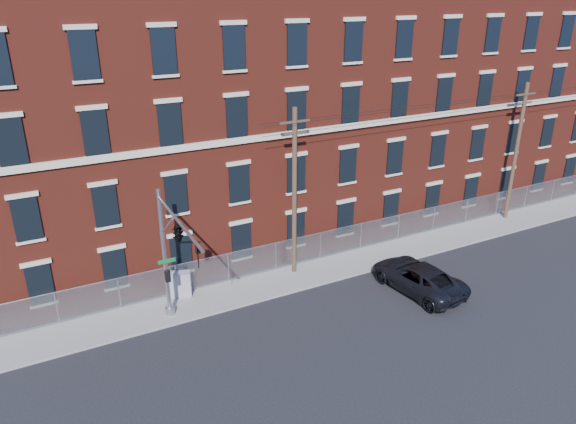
{
  "coord_description": "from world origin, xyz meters",
  "views": [
    {
      "loc": [
        -11.49,
        -19.6,
        15.95
      ],
      "look_at": [
        0.76,
        4.0,
        4.84
      ],
      "focal_mm": 33.27,
      "sensor_mm": 36.0,
      "label": 1
    }
  ],
  "objects_px": {
    "traffic_signal_mast": "(175,241)",
    "utility_pole_near": "(294,191)",
    "utility_cabinet": "(180,284)",
    "pickup_truck": "(418,277)"
  },
  "relations": [
    {
      "from": "utility_cabinet",
      "to": "pickup_truck",
      "type": "bearing_deg",
      "value": -3.36
    },
    {
      "from": "traffic_signal_mast",
      "to": "utility_pole_near",
      "type": "height_order",
      "value": "utility_pole_near"
    },
    {
      "from": "pickup_truck",
      "to": "utility_cabinet",
      "type": "relative_size",
      "value": 3.97
    },
    {
      "from": "utility_cabinet",
      "to": "traffic_signal_mast",
      "type": "bearing_deg",
      "value": -85.08
    },
    {
      "from": "traffic_signal_mast",
      "to": "utility_cabinet",
      "type": "bearing_deg",
      "value": 74.44
    },
    {
      "from": "traffic_signal_mast",
      "to": "pickup_truck",
      "type": "relative_size",
      "value": 1.21
    },
    {
      "from": "utility_pole_near",
      "to": "pickup_truck",
      "type": "relative_size",
      "value": 1.72
    },
    {
      "from": "pickup_truck",
      "to": "utility_cabinet",
      "type": "distance_m",
      "value": 13.41
    },
    {
      "from": "traffic_signal_mast",
      "to": "utility_cabinet",
      "type": "distance_m",
      "value": 6.02
    },
    {
      "from": "pickup_truck",
      "to": "utility_cabinet",
      "type": "height_order",
      "value": "pickup_truck"
    }
  ]
}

